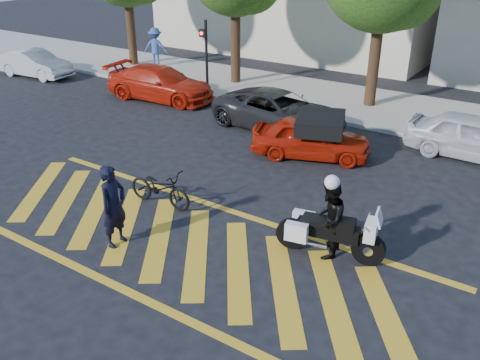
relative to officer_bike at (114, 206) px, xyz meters
The scene contains 14 objects.
ground 1.70m from the officer_bike, 32.51° to the left, with size 90.00×90.00×0.00m, color black.
sidewalk 12.84m from the officer_bike, 84.70° to the left, with size 60.00×5.00×0.15m, color #9E998E.
crosswalk 1.67m from the officer_bike, 33.38° to the left, with size 12.33×4.00×0.01m.
signal_pole 11.80m from the officer_bike, 116.87° to the left, with size 0.28×0.43×3.20m.
officer_bike is the anchor object (origin of this frame).
bicycle 2.03m from the officer_bike, 101.92° to the left, with size 0.65×1.87×0.98m, color black.
police_motorcycle 4.73m from the officer_bike, 27.76° to the left, with size 2.39×0.95×1.06m.
officer_moto 4.70m from the officer_bike, 27.93° to the left, with size 0.86×0.67×1.78m, color black.
red_convertible 7.11m from the officer_bike, 78.55° to the left, with size 1.48×3.68×1.25m, color #AE1908.
parked_far_left 16.68m from the officer_bike, 149.14° to the left, with size 1.36×3.90×1.29m, color #A7AAAF.
parked_left 11.24m from the officer_bike, 126.35° to the left, with size 1.94×4.77×1.38m, color red.
parked_mid_left 8.58m from the officer_bike, 94.30° to the left, with size 2.27×4.92×1.37m, color black.
parked_mid_right 11.21m from the officer_bike, 59.51° to the left, with size 1.64×4.08×1.39m, color silver.
pedestrian_left 16.78m from the officer_bike, 128.74° to the left, with size 1.25×0.72×1.94m, color #38549A.
Camera 1 is at (6.53, -7.40, 6.36)m, focal length 38.00 mm.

